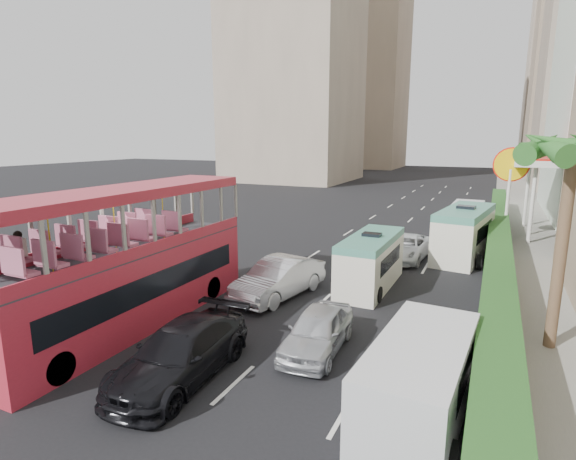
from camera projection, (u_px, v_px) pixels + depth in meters
The scene contains 18 objects.
ground_plane at pixel (278, 356), 14.19m from camera, with size 200.00×200.00×0.00m, color black.
double_decker_bus at pixel (128, 258), 16.13m from camera, with size 2.50×11.00×5.06m, color #B62435.
car_silver_lane_a at pixel (279, 296), 19.51m from camera, with size 1.75×5.01×1.65m, color silver.
car_silver_lane_b at pixel (317, 350), 14.58m from camera, with size 1.64×4.07×1.39m, color silver.
car_black at pixel (182, 377), 12.95m from camera, with size 2.13×5.25×1.52m, color black.
van_asset at pixel (405, 259), 25.51m from camera, with size 2.25×4.89×1.36m, color silver.
minibus_near at pixel (371, 262), 20.53m from camera, with size 1.81×5.44×2.41m, color silver.
minibus_far at pixel (464, 233), 25.55m from camera, with size 2.14×6.42×2.85m, color silver.
panel_van_near at pixel (420, 380), 10.87m from camera, with size 2.03×5.08×2.03m, color silver.
panel_van_far at pixel (466, 218), 32.79m from camera, with size 2.04×5.11×2.04m, color silver.
sidewalk at pixel (539, 231), 32.69m from camera, with size 6.00×120.00×0.18m, color #99968C.
kerb_wall at pixel (497, 254), 23.95m from camera, with size 0.30×44.00×1.00m, color silver.
hedge at pixel (499, 238), 23.77m from camera, with size 1.10×44.00×0.70m, color #2D6626.
palm_tree at pixel (561, 250), 13.85m from camera, with size 0.36×0.36×6.40m, color brown.
shell_station at pixel (563, 199), 29.96m from camera, with size 6.50×8.00×5.50m, color silver.
tower_far_b at pixel (563, 74), 95.58m from camera, with size 14.00×14.00×40.00m, color tan.
tower_left_a at pixel (294, 7), 67.64m from camera, with size 18.00×18.00×52.00m, color tan.
tower_left_b at pixel (367, 62), 98.54m from camera, with size 16.00×16.00×46.00m, color tan.
Camera 1 is at (5.77, -11.74, 6.80)m, focal length 28.00 mm.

